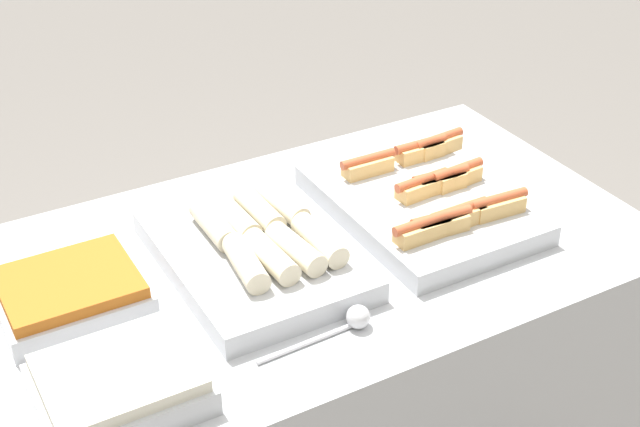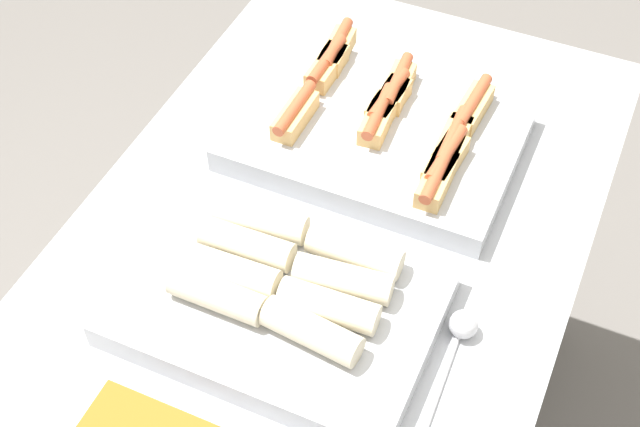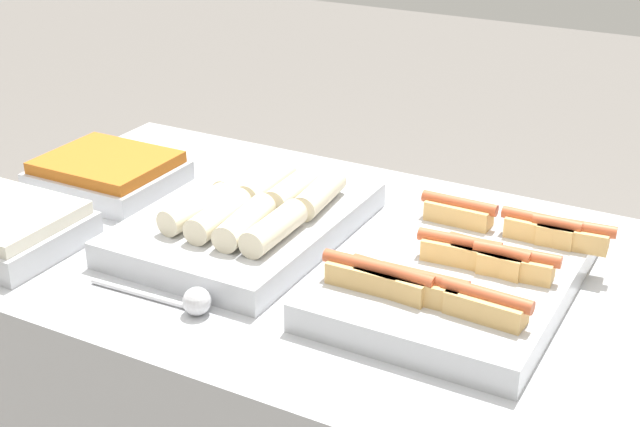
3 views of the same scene
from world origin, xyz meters
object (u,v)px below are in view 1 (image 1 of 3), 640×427
object	(u,v)px
tray_hotdogs	(423,200)
tray_wraps	(257,250)
tray_side_front	(119,385)
serving_spoon_near	(349,321)
tray_side_back	(70,294)

from	to	relation	value
tray_hotdogs	tray_wraps	distance (m)	0.42
tray_hotdogs	tray_side_front	xyz separation A→B (m)	(-0.80, -0.25, 0.00)
tray_wraps	serving_spoon_near	distance (m)	0.28
tray_hotdogs	serving_spoon_near	world-z (taller)	tray_hotdogs
tray_hotdogs	serving_spoon_near	distance (m)	0.45
tray_side_front	serving_spoon_near	size ratio (longest dim) A/B	1.15
tray_hotdogs	tray_side_front	size ratio (longest dim) A/B	1.87
tray_hotdogs	tray_wraps	bearing A→B (deg)	179.62
tray_side_front	serving_spoon_near	world-z (taller)	tray_side_front
tray_hotdogs	tray_side_back	xyz separation A→B (m)	(-0.80, 0.05, 0.00)
tray_wraps	tray_side_back	bearing A→B (deg)	173.49
tray_wraps	tray_side_front	bearing A→B (deg)	-146.71
tray_hotdogs	tray_side_back	bearing A→B (deg)	176.70
tray_wraps	tray_side_front	size ratio (longest dim) A/B	1.79
tray_side_front	tray_side_back	size ratio (longest dim) A/B	1.00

